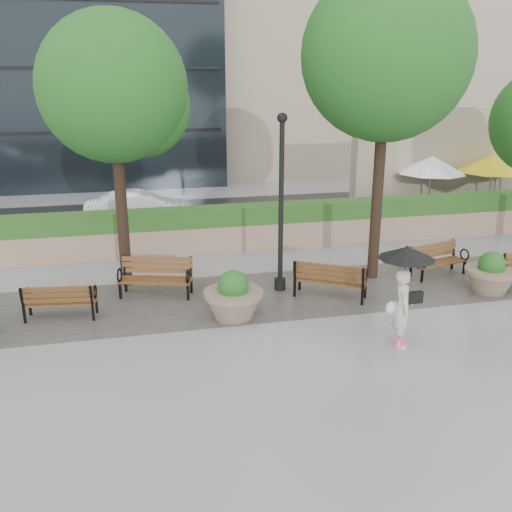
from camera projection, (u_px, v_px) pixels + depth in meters
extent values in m
plane|color=gray|center=(329.00, 348.00, 11.30)|extent=(100.00, 100.00, 0.00)
cube|color=#383330|center=(287.00, 293.00, 14.09)|extent=(28.00, 3.20, 0.01)
cube|color=#9F7D67|center=(252.00, 235.00, 17.67)|extent=(24.00, 0.80, 0.80)
cube|color=#204E1A|center=(252.00, 214.00, 17.47)|extent=(24.00, 0.75, 0.55)
cube|color=tan|center=(475.00, 160.00, 21.98)|extent=(10.00, 0.60, 4.00)
cube|color=#204E1A|center=(493.00, 212.00, 20.31)|extent=(8.00, 0.50, 0.90)
cube|color=black|center=(229.00, 217.00, 21.51)|extent=(40.00, 7.00, 0.00)
cube|color=brown|center=(61.00, 302.00, 12.58)|extent=(1.60, 0.67, 0.04)
cube|color=brown|center=(57.00, 295.00, 12.27)|extent=(1.55, 0.31, 0.36)
cube|color=black|center=(61.00, 310.00, 12.61)|extent=(1.61, 0.75, 0.40)
torus|color=black|center=(95.00, 292.00, 12.75)|extent=(0.09, 0.32, 0.32)
torus|color=black|center=(28.00, 294.00, 12.62)|extent=(0.09, 0.32, 0.32)
cube|color=brown|center=(156.00, 280.00, 13.77)|extent=(1.81, 0.98, 0.05)
cube|color=brown|center=(157.00, 265.00, 13.93)|extent=(1.70, 0.60, 0.41)
cube|color=black|center=(156.00, 288.00, 13.86)|extent=(1.84, 1.08, 0.44)
torus|color=black|center=(120.00, 275.00, 13.59)|extent=(0.15, 0.36, 0.36)
torus|color=black|center=(188.00, 276.00, 13.51)|extent=(0.15, 0.36, 0.36)
cube|color=brown|center=(330.00, 281.00, 13.74)|extent=(1.74, 1.35, 0.05)
cube|color=brown|center=(329.00, 273.00, 13.41)|extent=(1.53, 1.01, 0.41)
cube|color=black|center=(330.00, 289.00, 13.78)|extent=(1.80, 1.43, 0.44)
torus|color=black|center=(366.00, 275.00, 13.59)|extent=(0.23, 0.33, 0.36)
torus|color=black|center=(300.00, 268.00, 14.09)|extent=(0.23, 0.33, 0.36)
cube|color=brown|center=(439.00, 262.00, 15.18)|extent=(1.64, 0.84, 0.04)
cube|color=brown|center=(433.00, 250.00, 15.31)|extent=(1.55, 0.48, 0.37)
cube|color=black|center=(438.00, 269.00, 15.26)|extent=(1.66, 0.92, 0.40)
torus|color=black|center=(422.00, 262.00, 14.68)|extent=(0.12, 0.32, 0.32)
torus|color=black|center=(465.00, 255.00, 15.32)|extent=(0.12, 0.32, 0.32)
cylinder|color=#7F6B56|center=(233.00, 293.00, 12.51)|extent=(1.32, 1.32, 0.11)
sphere|color=#134213|center=(233.00, 286.00, 12.46)|extent=(0.68, 0.68, 0.68)
cylinder|color=#7F6B56|center=(491.00, 271.00, 14.03)|extent=(1.24, 1.24, 0.10)
sphere|color=#134213|center=(492.00, 264.00, 13.98)|extent=(0.64, 0.64, 0.64)
cylinder|color=black|center=(281.00, 209.00, 13.70)|extent=(0.12, 0.12, 4.17)
cylinder|color=black|center=(280.00, 284.00, 14.29)|extent=(0.28, 0.28, 0.30)
sphere|color=black|center=(282.00, 118.00, 13.04)|extent=(0.24, 0.24, 0.24)
cylinder|color=black|center=(121.00, 198.00, 14.01)|extent=(0.28, 0.28, 4.56)
sphere|color=#134213|center=(113.00, 87.00, 13.21)|extent=(3.50, 3.50, 3.50)
sphere|color=#134213|center=(140.00, 106.00, 13.75)|extent=(2.45, 2.45, 2.45)
cylinder|color=black|center=(378.00, 180.00, 14.40)|extent=(0.28, 0.28, 5.23)
sphere|color=#134213|center=(387.00, 55.00, 13.48)|extent=(4.07, 4.07, 4.07)
sphere|color=#134213|center=(402.00, 78.00, 14.05)|extent=(2.85, 2.85, 2.85)
cylinder|color=black|center=(427.00, 217.00, 21.33)|extent=(0.40, 0.40, 0.10)
cylinder|color=#99999E|center=(429.00, 189.00, 21.00)|extent=(0.06, 0.06, 2.20)
cone|color=white|center=(432.00, 165.00, 20.73)|extent=(2.50, 2.50, 0.60)
cylinder|color=black|center=(486.00, 215.00, 21.61)|extent=(0.40, 0.40, 0.10)
cylinder|color=#99999E|center=(490.00, 188.00, 21.29)|extent=(0.06, 0.06, 2.20)
cone|color=gold|center=(493.00, 164.00, 21.01)|extent=(2.50, 2.50, 0.60)
cylinder|color=black|center=(496.00, 211.00, 22.21)|extent=(0.40, 0.40, 0.10)
cylinder|color=#99999E|center=(500.00, 185.00, 21.89)|extent=(0.06, 0.06, 2.20)
cone|color=gold|center=(503.00, 161.00, 21.61)|extent=(2.50, 2.50, 0.60)
imported|color=silver|center=(141.00, 210.00, 19.92)|extent=(3.92, 1.50, 1.28)
imported|color=beige|center=(403.00, 306.00, 11.16)|extent=(0.60, 0.72, 1.71)
cube|color=#F2598C|center=(399.00, 340.00, 11.53)|extent=(0.18, 0.26, 0.09)
cube|color=#F2598C|center=(401.00, 346.00, 11.28)|extent=(0.18, 0.26, 0.09)
cube|color=black|center=(415.00, 297.00, 11.14)|extent=(0.20, 0.34, 0.24)
sphere|color=white|center=(393.00, 308.00, 11.44)|extent=(0.30, 0.30, 0.30)
cylinder|color=black|center=(405.00, 274.00, 11.01)|extent=(0.02, 0.02, 0.91)
cone|color=black|center=(407.00, 253.00, 10.88)|extent=(1.11, 1.11, 0.24)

